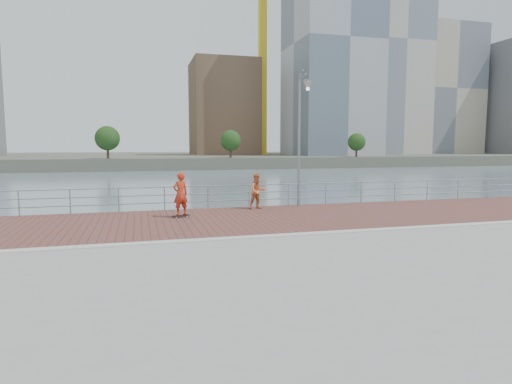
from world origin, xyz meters
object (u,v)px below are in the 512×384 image
object	(u,v)px
street_lamp	(303,115)
bystander	(257,191)
guardrail	(229,194)
skateboarder	(180,194)

from	to	relation	value
street_lamp	bystander	distance (m)	4.24
guardrail	street_lamp	distance (m)	5.21
skateboarder	bystander	distance (m)	4.06
street_lamp	bystander	world-z (taller)	street_lamp
guardrail	street_lamp	bearing A→B (deg)	-15.63
guardrail	street_lamp	size ratio (longest dim) A/B	6.19
skateboarder	bystander	size ratio (longest dim) A/B	1.06
skateboarder	street_lamp	bearing A→B (deg)	172.30
street_lamp	skateboarder	bearing A→B (deg)	-167.32
street_lamp	guardrail	bearing A→B (deg)	164.37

